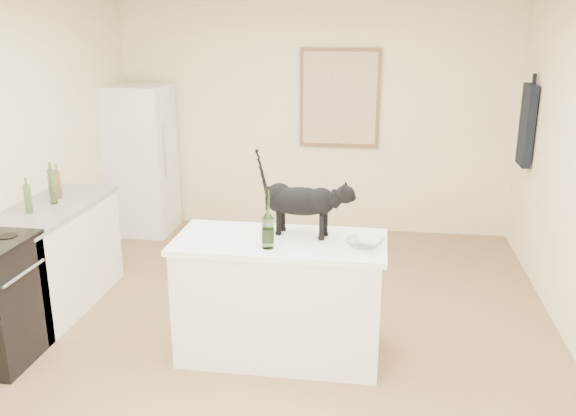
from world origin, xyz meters
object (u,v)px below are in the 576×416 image
(black_cat, at_px, (300,205))
(fridge, at_px, (141,160))
(glass_bowl, at_px, (365,243))
(wine_bottle, at_px, (268,221))

(black_cat, bearing_deg, fridge, 142.94)
(fridge, xyz_separation_m, glass_bowl, (2.65, -2.62, 0.08))
(black_cat, distance_m, glass_bowl, 0.54)
(fridge, distance_m, glass_bowl, 3.72)
(wine_bottle, height_order, glass_bowl, wine_bottle)
(fridge, xyz_separation_m, wine_bottle, (2.00, -2.73, 0.24))
(black_cat, distance_m, wine_bottle, 0.35)
(fridge, height_order, black_cat, fridge)
(fridge, xyz_separation_m, black_cat, (2.18, -2.43, 0.28))
(fridge, relative_size, wine_bottle, 4.46)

